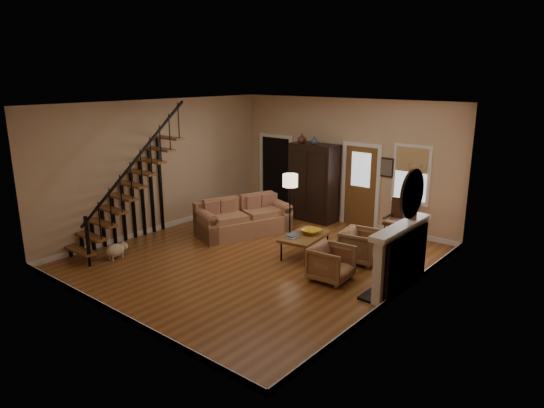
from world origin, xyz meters
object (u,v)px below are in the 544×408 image
Objects in this scene: armchair_right at (361,246)px; side_chair at (397,221)px; armoire at (314,182)px; sofa at (244,218)px; coffee_table at (305,245)px; armchair_left at (331,263)px; floor_lamp at (290,206)px.

side_chair is (-0.02, 1.72, 0.15)m from armchair_right.
armoire is 0.92× the size of sofa.
side_chair reaches higher than coffee_table.
armchair_left is at bearing -32.82° from coffee_table.
side_chair is (2.55, -0.20, -0.54)m from armoire.
armoire is at bearing 93.50° from sofa.
side_chair is (3.18, 1.93, 0.08)m from sofa.
sofa is 3.21m from armchair_right.
armchair_right is at bearing -36.81° from armoire.
armoire reaches higher than armchair_right.
armchair_right is (2.57, -1.92, -0.69)m from armoire.
armoire is at bearing 35.23° from armchair_left.
armchair_right is 0.77× the size of side_chair.
armoire is at bearing 175.52° from side_chair.
armoire reaches higher than floor_lamp.
coffee_table is 1.65× the size of armchair_left.
floor_lamp reaches higher than side_chair.
armchair_left is (1.16, -0.75, 0.11)m from coffee_table.
armoire is 3.28m from armchair_right.
floor_lamp reaches higher than armchair_left.
coffee_table is at bearing -117.23° from side_chair.
armoire reaches higher than coffee_table.
floor_lamp is at bearing 72.79° from armchair_right.
armoire is 4.12m from armchair_left.
armchair_right is (1.14, 0.45, 0.12)m from coffee_table.
coffee_table is 0.79× the size of floor_lamp.
armchair_right is 0.49× the size of floor_lamp.
floor_lamp is (-2.16, 1.50, 0.45)m from armchair_left.
sofa is at bearing 173.37° from coffee_table.
side_chair is (2.12, 1.43, -0.28)m from floor_lamp.
sofa is 3.38m from armchair_left.
side_chair is at bearing 51.28° from sofa.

